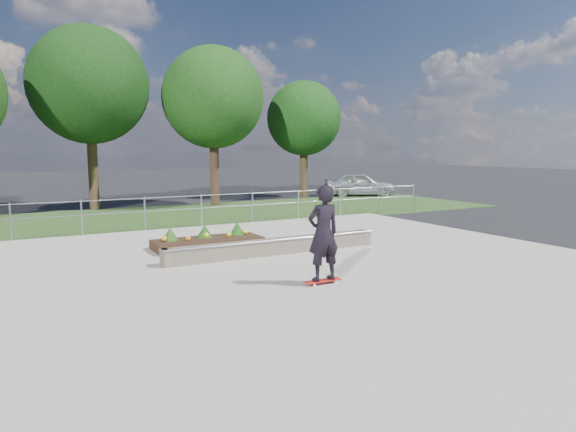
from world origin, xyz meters
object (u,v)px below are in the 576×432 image
object	(u,v)px
skateboarder	(323,233)
parked_car	(359,184)
planter_bed	(207,241)
grind_ledge	(275,246)

from	to	relation	value
skateboarder	parked_car	distance (m)	20.43
planter_bed	skateboarder	world-z (taller)	skateboarder
grind_ledge	planter_bed	bearing A→B (deg)	124.29
parked_car	grind_ledge	bearing A→B (deg)	161.76
planter_bed	skateboarder	xyz separation A→B (m)	(0.69, -4.92, 0.87)
grind_ledge	planter_bed	size ratio (longest dim) A/B	2.00
skateboarder	parked_car	size ratio (longest dim) A/B	0.49
skateboarder	parked_car	bearing A→B (deg)	51.11
skateboarder	parked_car	xyz separation A→B (m)	(12.83, 15.90, -0.41)
planter_bed	skateboarder	size ratio (longest dim) A/B	1.47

